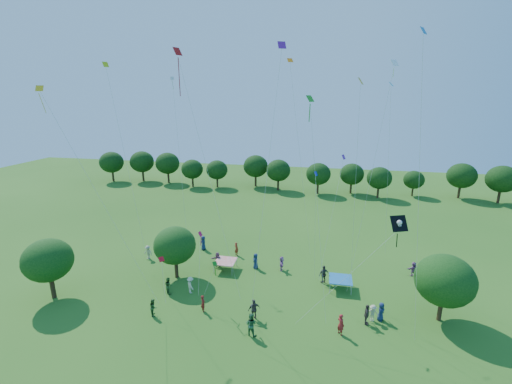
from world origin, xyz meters
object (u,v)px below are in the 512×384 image
Objects in this scene: near_tree_north at (175,245)px; near_tree_east at (445,280)px; tent_red_stripe at (225,261)px; near_tree_west at (48,260)px; pirate_kite at (398,225)px; red_high_kite at (189,101)px; tent_blue at (341,279)px.

near_tree_north is 0.94× the size of near_tree_east.
tent_red_stripe is (-20.27, 4.82, -2.71)m from near_tree_east.
pirate_kite is (29.93, 0.77, 5.45)m from near_tree_west.
near_tree_east is 0.68× the size of pirate_kite.
red_high_kite is (13.49, 2.69, 14.15)m from near_tree_west.
red_high_kite is (-16.45, 1.92, 8.70)m from pirate_kite.
tent_red_stripe is at bearing 173.24° from tent_blue.
near_tree_east is 0.28× the size of red_high_kite.
near_tree_west reaches higher than near_tree_north.
tent_blue is at bearing 17.82° from red_high_kite.
near_tree_east is 2.68× the size of tent_red_stripe.
tent_blue is 10.81m from pirate_kite.
near_tree_east is 9.17m from tent_blue.
near_tree_north is 2.53× the size of tent_blue.
tent_red_stripe is 1.00× the size of tent_blue.
near_tree_east is at bearing -5.33° from near_tree_north.
near_tree_west is 0.28× the size of red_high_kite.
red_high_kite is at bearing -177.72° from near_tree_east.
near_tree_west is 19.73m from red_high_kite.
near_tree_west is at bearing -149.93° from tent_red_stripe.
tent_blue is at bearing 118.31° from pirate_kite.
near_tree_north reaches higher than tent_blue.
pirate_kite is at bearing 1.48° from near_tree_west.
near_tree_west is 1.05× the size of near_tree_north.
tent_red_stripe is 12.28m from tent_blue.
tent_red_stripe is (14.43, 8.36, -2.81)m from near_tree_west.
pirate_kite is at bearing -149.96° from near_tree_east.
pirate_kite is at bearing -61.69° from tent_blue.
tent_red_stripe is 17.91m from red_high_kite.
pirate_kite is (3.31, -6.14, 8.26)m from tent_blue.
near_tree_west is 2.65× the size of tent_blue.
red_high_kite is at bearing -99.49° from tent_red_stripe.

